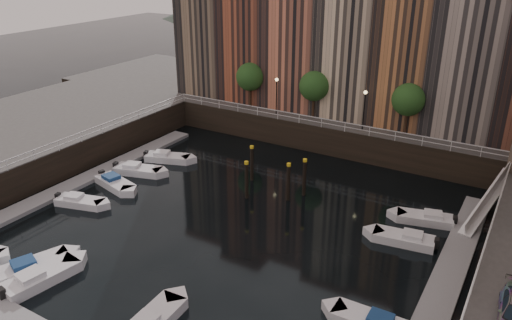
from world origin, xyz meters
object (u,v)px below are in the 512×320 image
Objects in this scene: boat_left_1 at (79,201)px; boat_left_2 at (115,183)px; gangway at (488,199)px; mooring_pilings at (272,176)px.

boat_left_2 is (-0.01, 4.08, 0.03)m from boat_left_1.
gangway reaches higher than boat_left_2.
gangway reaches higher than mooring_pilings.
boat_left_2 reaches higher than boat_left_1.
gangway is at bearing 33.87° from boat_left_2.
gangway is at bearing 10.81° from boat_left_1.
gangway is 17.60m from mooring_pilings.
mooring_pilings reaches higher than boat_left_2.
boat_left_2 is at bearing -154.17° from mooring_pilings.
gangway is 31.93m from boat_left_2.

